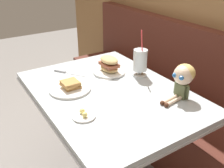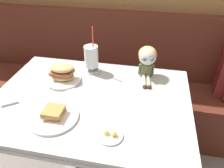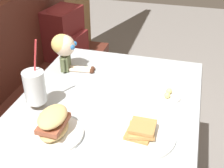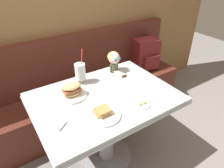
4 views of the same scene
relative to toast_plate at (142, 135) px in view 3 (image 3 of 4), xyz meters
The scene contains 7 objects.
diner_table 0.32m from the toast_plate, 55.17° to the left, with size 1.11×0.81×0.74m.
toast_plate is the anchor object (origin of this frame).
milkshake_glass 0.48m from the toast_plate, 82.00° to the left, with size 0.10×0.10×0.32m.
sandwich_plate 0.34m from the toast_plate, 103.73° to the left, with size 0.22×0.22×0.12m.
butter_saucer 0.31m from the toast_plate, 11.73° to the right, with size 0.12×0.12×0.04m.
seated_doll 0.65m from the toast_plate, 49.17° to the left, with size 0.12×0.22×0.20m.
backpack 1.36m from the toast_plate, 35.72° to the left, with size 0.33×0.28×0.41m.
Camera 3 is at (-1.02, -0.14, 1.53)m, focal length 49.16 mm.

